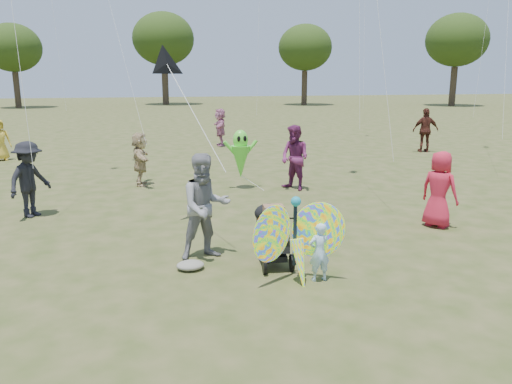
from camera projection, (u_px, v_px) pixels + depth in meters
ground at (290, 275)px, 8.27m from camera, size 160.00×160.00×0.00m
child_girl at (319, 252)px, 7.96m from camera, size 0.36×0.25×0.97m
adult_man at (205, 207)px, 8.89m from camera, size 1.04×0.87×1.92m
grey_bag at (190, 265)px, 8.52m from camera, size 0.47×0.39×0.15m
crowd_a at (439, 189)px, 10.83m from camera, size 0.87×0.97×1.67m
crowd_b at (29, 179)px, 11.60m from camera, size 1.21×1.32×1.78m
crowd_d at (140, 159)px, 15.04m from camera, size 0.51×1.51×1.61m
crowd_e at (295, 158)px, 14.40m from camera, size 1.08×1.15×1.89m
crowd_g at (0, 140)px, 19.60m from camera, size 0.93×0.76×1.63m
crowd_h at (426, 130)px, 21.80m from camera, size 1.20×0.70×1.92m
crowd_j at (220, 127)px, 23.89m from camera, size 0.69×1.69×1.78m
jogging_stroller at (272, 231)px, 8.63m from camera, size 0.57×1.08×1.09m
butterfly_kite at (297, 242)px, 7.83m from camera, size 1.74×0.75×1.62m
delta_kite_rig at (167, 65)px, 10.34m from camera, size 1.27×2.48×2.36m
alien_kite at (241, 156)px, 14.53m from camera, size 1.12×0.69×1.74m
tree_line at (187, 40)px, 50.12m from camera, size 91.78×33.60×10.79m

